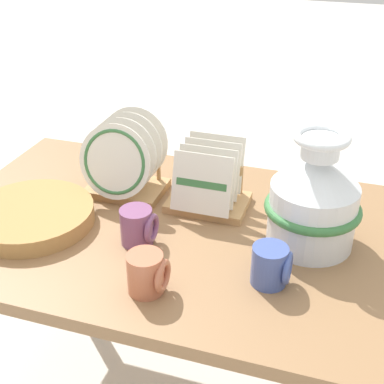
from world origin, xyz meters
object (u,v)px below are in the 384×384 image
object	(u,v)px
ceramic_vase	(314,199)
mug_plum_glaze	(138,226)
dish_rack_round_plates	(124,165)
mug_cobalt_glaze	(271,266)
dish_rack_square_plates	(209,188)
mug_terracotta_glaze	(147,273)
wicker_charger_stack	(32,216)

from	to	relation	value
ceramic_vase	mug_plum_glaze	size ratio (longest dim) A/B	3.15
dish_rack_round_plates	mug_cobalt_glaze	bearing A→B (deg)	-30.00
mug_plum_glaze	dish_rack_square_plates	bearing A→B (deg)	62.59
dish_rack_square_plates	dish_rack_round_plates	bearing A→B (deg)	-178.98
dish_rack_round_plates	ceramic_vase	bearing A→B (deg)	-9.30
mug_terracotta_glaze	wicker_charger_stack	bearing A→B (deg)	157.76
wicker_charger_stack	mug_terracotta_glaze	world-z (taller)	mug_terracotta_glaze
dish_rack_round_plates	mug_cobalt_glaze	xyz separation A→B (m)	(0.47, -0.27, -0.04)
dish_rack_round_plates	mug_terracotta_glaze	bearing A→B (deg)	-59.76
dish_rack_round_plates	dish_rack_square_plates	world-z (taller)	dish_rack_round_plates
dish_rack_square_plates	mug_terracotta_glaze	xyz separation A→B (m)	(-0.02, -0.39, -0.01)
dish_rack_round_plates	mug_cobalt_glaze	size ratio (longest dim) A/B	2.45
wicker_charger_stack	mug_terracotta_glaze	xyz separation A→B (m)	(0.39, -0.16, 0.02)
mug_plum_glaze	dish_rack_round_plates	bearing A→B (deg)	121.32
dish_rack_round_plates	mug_cobalt_glaze	world-z (taller)	dish_rack_round_plates
dish_rack_round_plates	wicker_charger_stack	size ratio (longest dim) A/B	0.71
dish_rack_square_plates	mug_plum_glaze	size ratio (longest dim) A/B	2.32
dish_rack_square_plates	mug_terracotta_glaze	size ratio (longest dim) A/B	2.32
dish_rack_square_plates	wicker_charger_stack	bearing A→B (deg)	-151.45
ceramic_vase	dish_rack_square_plates	xyz separation A→B (m)	(-0.29, 0.09, -0.07)
wicker_charger_stack	mug_plum_glaze	size ratio (longest dim) A/B	3.46
mug_cobalt_glaze	mug_plum_glaze	bearing A→B (deg)	170.75
ceramic_vase	wicker_charger_stack	world-z (taller)	ceramic_vase
wicker_charger_stack	mug_plum_glaze	bearing A→B (deg)	0.82
ceramic_vase	wicker_charger_stack	bearing A→B (deg)	-169.21
mug_terracotta_glaze	ceramic_vase	bearing A→B (deg)	43.25
dish_rack_square_plates	mug_cobalt_glaze	size ratio (longest dim) A/B	2.32
wicker_charger_stack	mug_cobalt_glaze	size ratio (longest dim) A/B	3.46
mug_plum_glaze	mug_terracotta_glaze	bearing A→B (deg)	-61.21
dish_rack_square_plates	mug_cobalt_glaze	xyz separation A→B (m)	(0.23, -0.28, -0.01)
ceramic_vase	dish_rack_round_plates	size ratio (longest dim) A/B	1.29
dish_rack_square_plates	mug_plum_glaze	bearing A→B (deg)	-117.41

